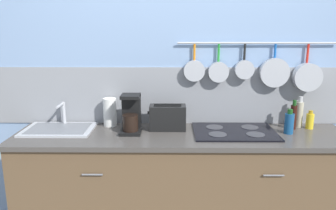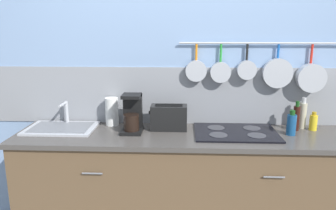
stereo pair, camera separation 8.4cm
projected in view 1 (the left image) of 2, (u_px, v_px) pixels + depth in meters
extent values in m
cube|color=#84A3CC|center=(181.00, 79.00, 2.65)|extent=(7.20, 0.06, 2.60)
cube|color=gray|center=(181.00, 95.00, 2.67)|extent=(7.20, 0.07, 0.46)
cylinder|color=#B7BABF|center=(257.00, 43.00, 2.52)|extent=(1.24, 0.02, 0.02)
cylinder|color=orange|center=(194.00, 52.00, 2.54)|extent=(0.02, 0.02, 0.12)
cylinder|color=#B7BABF|center=(194.00, 71.00, 2.56)|extent=(0.17, 0.04, 0.17)
cylinder|color=green|center=(219.00, 53.00, 2.54)|extent=(0.02, 0.02, 0.13)
cylinder|color=#B7BABF|center=(218.00, 72.00, 2.55)|extent=(0.16, 0.05, 0.16)
cylinder|color=black|center=(245.00, 52.00, 2.54)|extent=(0.02, 0.02, 0.12)
cylinder|color=#B7BABF|center=(244.00, 70.00, 2.55)|extent=(0.15, 0.05, 0.15)
cylinder|color=#1959B2|center=(275.00, 51.00, 2.53)|extent=(0.02, 0.02, 0.10)
cylinder|color=#B7BABF|center=(274.00, 73.00, 2.55)|extent=(0.23, 0.05, 0.23)
cylinder|color=red|center=(308.00, 53.00, 2.54)|extent=(0.02, 0.02, 0.14)
cylinder|color=#B7BABF|center=(307.00, 77.00, 2.54)|extent=(0.22, 0.07, 0.22)
cube|color=brown|center=(181.00, 194.00, 2.53)|extent=(2.44, 0.53, 0.90)
cylinder|color=slate|center=(92.00, 175.00, 2.20)|extent=(0.14, 0.01, 0.01)
cylinder|color=slate|center=(274.00, 175.00, 2.19)|extent=(0.14, 0.01, 0.01)
cube|color=#4C4742|center=(182.00, 136.00, 2.42)|extent=(2.48, 0.57, 0.03)
cube|color=#B7BABF|center=(59.00, 129.00, 2.50)|extent=(0.52, 0.36, 0.01)
cube|color=slate|center=(59.00, 128.00, 2.50)|extent=(0.44, 0.29, 0.00)
cylinder|color=#B7BABF|center=(64.00, 114.00, 2.62)|extent=(0.03, 0.03, 0.19)
cylinder|color=#B7BABF|center=(60.00, 105.00, 2.53)|extent=(0.02, 0.14, 0.02)
cylinder|color=white|center=(110.00, 112.00, 2.60)|extent=(0.10, 0.10, 0.22)
cube|color=black|center=(131.00, 131.00, 2.45)|extent=(0.15, 0.19, 0.02)
cube|color=black|center=(132.00, 112.00, 2.48)|extent=(0.14, 0.07, 0.29)
cylinder|color=black|center=(130.00, 123.00, 2.41)|extent=(0.12, 0.12, 0.12)
cube|color=black|center=(130.00, 96.00, 2.41)|extent=(0.14, 0.15, 0.02)
cube|color=black|center=(168.00, 117.00, 2.51)|extent=(0.28, 0.14, 0.19)
cube|color=black|center=(168.00, 106.00, 2.46)|extent=(0.21, 0.02, 0.00)
cube|color=black|center=(168.00, 104.00, 2.51)|extent=(0.21, 0.02, 0.00)
cube|color=black|center=(149.00, 113.00, 2.50)|extent=(0.02, 0.02, 0.02)
cube|color=black|center=(234.00, 132.00, 2.46)|extent=(0.61, 0.44, 0.01)
cylinder|color=#38383D|center=(218.00, 134.00, 2.37)|extent=(0.13, 0.13, 0.00)
cylinder|color=#38383D|center=(256.00, 134.00, 2.37)|extent=(0.13, 0.13, 0.00)
cylinder|color=#38383D|center=(215.00, 127.00, 2.54)|extent=(0.13, 0.13, 0.00)
cylinder|color=#38383D|center=(250.00, 127.00, 2.54)|extent=(0.13, 0.13, 0.00)
cylinder|color=navy|center=(289.00, 124.00, 2.42)|extent=(0.07, 0.07, 0.15)
cylinder|color=#194C19|center=(290.00, 112.00, 2.40)|extent=(0.04, 0.04, 0.03)
cylinder|color=#33140F|center=(293.00, 117.00, 2.52)|extent=(0.05, 0.05, 0.19)
cylinder|color=#194C19|center=(295.00, 103.00, 2.50)|extent=(0.03, 0.03, 0.04)
cylinder|color=#BFB799|center=(299.00, 115.00, 2.57)|extent=(0.06, 0.06, 0.20)
cylinder|color=beige|center=(301.00, 99.00, 2.55)|extent=(0.03, 0.03, 0.04)
cylinder|color=yellow|center=(310.00, 121.00, 2.54)|extent=(0.06, 0.06, 0.12)
cylinder|color=#B28C19|center=(311.00, 112.00, 2.52)|extent=(0.03, 0.03, 0.03)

